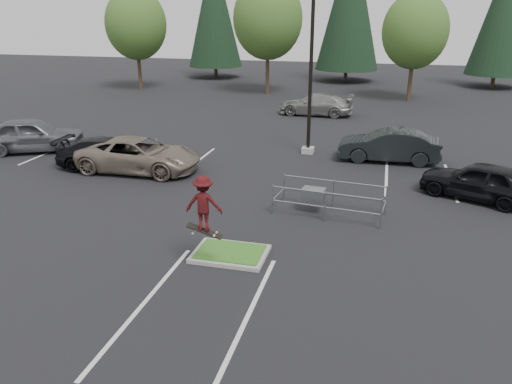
% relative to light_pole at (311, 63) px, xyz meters
% --- Properties ---
extents(ground, '(120.00, 120.00, 0.00)m').
position_rel_light_pole_xyz_m(ground, '(-0.50, -12.00, -4.56)').
color(ground, black).
rests_on(ground, ground).
extents(grass_median, '(2.20, 1.60, 0.16)m').
position_rel_light_pole_xyz_m(grass_median, '(-0.50, -12.00, -4.48)').
color(grass_median, gray).
rests_on(grass_median, ground).
extents(stall_lines, '(22.62, 17.60, 0.01)m').
position_rel_light_pole_xyz_m(stall_lines, '(-1.85, -5.98, -4.56)').
color(stall_lines, silver).
rests_on(stall_lines, ground).
extents(light_pole, '(0.70, 0.60, 10.12)m').
position_rel_light_pole_xyz_m(light_pole, '(0.00, 0.00, 0.00)').
color(light_pole, gray).
rests_on(light_pole, ground).
extents(decid_a, '(5.44, 5.44, 8.91)m').
position_rel_light_pole_xyz_m(decid_a, '(-18.51, 18.03, 1.02)').
color(decid_a, '#38281C').
rests_on(decid_a, ground).
extents(decid_b, '(5.89, 5.89, 9.64)m').
position_rel_light_pole_xyz_m(decid_b, '(-6.51, 18.53, 1.48)').
color(decid_b, '#38281C').
rests_on(decid_b, ground).
extents(decid_c, '(5.12, 5.12, 8.38)m').
position_rel_light_pole_xyz_m(decid_c, '(5.49, 17.83, 0.69)').
color(decid_c, '#38281C').
rests_on(decid_c, ground).
extents(conif_a, '(5.72, 5.72, 13.00)m').
position_rel_light_pole_xyz_m(conif_a, '(-14.50, 28.00, 2.54)').
color(conif_a, '#38281C').
rests_on(conif_a, ground).
extents(conif_b, '(6.38, 6.38, 14.50)m').
position_rel_light_pole_xyz_m(conif_b, '(-0.50, 28.50, 3.29)').
color(conif_b, '#38281C').
rests_on(conif_b, ground).
extents(conif_c, '(5.50, 5.50, 12.50)m').
position_rel_light_pole_xyz_m(conif_c, '(13.50, 27.50, 2.29)').
color(conif_c, '#38281C').
rests_on(conif_c, ground).
extents(cart_corral, '(4.03, 1.82, 1.11)m').
position_rel_light_pole_xyz_m(cart_corral, '(1.56, -7.95, -3.86)').
color(cart_corral, gray).
rests_on(cart_corral, ground).
extents(skateboarder, '(1.07, 0.68, 1.79)m').
position_rel_light_pole_xyz_m(skateboarder, '(-0.91, -13.00, -2.53)').
color(skateboarder, black).
rests_on(skateboarder, ground).
extents(car_l_tan, '(5.60, 2.64, 1.54)m').
position_rel_light_pole_xyz_m(car_l_tan, '(-7.00, -5.00, -3.79)').
color(car_l_tan, '#77695B').
rests_on(car_l_tan, ground).
extents(car_l_black, '(5.06, 2.35, 1.43)m').
position_rel_light_pole_xyz_m(car_l_black, '(-8.50, -5.00, -3.84)').
color(car_l_black, black).
rests_on(car_l_black, ground).
extents(car_l_grey, '(5.58, 4.06, 1.77)m').
position_rel_light_pole_xyz_m(car_l_grey, '(-14.00, -3.26, -3.68)').
color(car_l_grey, '#53545B').
rests_on(car_l_grey, ground).
extents(car_r_charc, '(4.87, 1.79, 1.59)m').
position_rel_light_pole_xyz_m(car_r_charc, '(4.00, -0.50, -3.76)').
color(car_r_charc, black).
rests_on(car_r_charc, ground).
extents(car_r_black, '(4.73, 3.44, 1.50)m').
position_rel_light_pole_xyz_m(car_r_black, '(7.50, -5.00, -3.81)').
color(car_r_black, black).
rests_on(car_r_black, ground).
extents(car_far_silver, '(5.18, 2.25, 1.49)m').
position_rel_light_pole_xyz_m(car_far_silver, '(-1.00, 10.00, -3.82)').
color(car_far_silver, gray).
rests_on(car_far_silver, ground).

